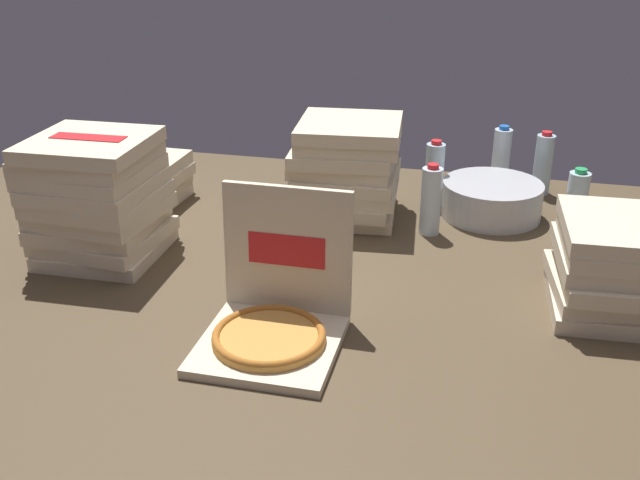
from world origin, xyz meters
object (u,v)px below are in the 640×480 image
Objects in this scene: pizza_stack_center_near at (131,182)px; water_bottle_1 at (501,158)px; pizza_stack_left_far at (346,169)px; ice_bucket at (492,199)px; water_bottle_4 at (434,174)px; pizza_stack_left_mid at (97,198)px; water_bottle_3 at (576,206)px; water_bottle_0 at (431,201)px; water_bottle_2 at (543,164)px; pizza_stack_center_far at (624,266)px; open_pizza_box at (275,313)px.

water_bottle_1 is at bearing 21.62° from pizza_stack_center_near.
water_bottle_1 is (0.53, 0.44, -0.06)m from pizza_stack_left_far.
ice_bucket is 1.43× the size of water_bottle_4.
pizza_stack_center_near is (-0.11, 0.42, -0.11)m from pizza_stack_left_mid.
water_bottle_0 is at bearing -171.86° from water_bottle_3.
pizza_stack_center_near is 1.55× the size of water_bottle_2.
ice_bucket is at bearing -17.25° from water_bottle_4.
water_bottle_2 reaches higher than pizza_stack_center_near.
pizza_stack_center_far is at bearing -13.42° from pizza_stack_center_near.
ice_bucket is 0.34m from water_bottle_2.
pizza_stack_center_far is 1.59× the size of water_bottle_3.
water_bottle_4 is (1.09, 0.27, 0.03)m from pizza_stack_center_near.
ice_bucket is 1.43× the size of water_bottle_0.
pizza_stack_left_mid is at bearing -75.17° from pizza_stack_center_near.
water_bottle_4 reaches higher than ice_bucket.
ice_bucket is at bearing 27.67° from pizza_stack_left_mid.
pizza_stack_center_near is at bearing -177.68° from water_bottle_3.
water_bottle_2 is at bearing 101.63° from pizza_stack_center_far.
open_pizza_box is 0.93× the size of pizza_stack_left_far.
pizza_stack_left_far is 0.54m from ice_bucket.
open_pizza_box reaches higher than water_bottle_0.
water_bottle_1 is 1.00× the size of water_bottle_3.
water_bottle_4 is at bearing -151.85° from water_bottle_2.
ice_bucket is (-0.36, 0.60, -0.07)m from pizza_stack_center_far.
ice_bucket is at bearing 62.15° from open_pizza_box.
water_bottle_1 is 0.35m from water_bottle_4.
open_pizza_box reaches higher than water_bottle_2.
pizza_stack_left_far is at bearing -150.27° from water_bottle_2.
pizza_stack_center_far is 1.59× the size of water_bottle_2.
water_bottle_4 is at bearing 73.89° from open_pizza_box.
pizza_stack_left_far is 0.69m from water_bottle_1.
ice_bucket is 0.23m from water_bottle_4.
water_bottle_0 is (-0.56, 0.40, -0.01)m from pizza_stack_center_far.
pizza_stack_center_far is 0.69m from water_bottle_0.
water_bottle_1 and water_bottle_2 have the same top height.
pizza_stack_center_near is 1.58m from water_bottle_3.
pizza_stack_left_far is 1.04× the size of pizza_stack_center_near.
ice_bucket is 1.43× the size of water_bottle_3.
water_bottle_2 is 1.00× the size of water_bottle_4.
water_bottle_3 is (0.78, -0.02, -0.06)m from pizza_stack_left_far.
water_bottle_4 is (0.98, 0.69, -0.08)m from pizza_stack_left_mid.
pizza_stack_left_mid is 1.03× the size of pizza_stack_center_near.
water_bottle_1 is (0.22, 0.53, 0.00)m from water_bottle_0.
open_pizza_box is 1.51× the size of water_bottle_2.
open_pizza_box is 0.87m from pizza_stack_left_far.
water_bottle_2 is (0.38, 0.49, 0.00)m from water_bottle_0.
water_bottle_2 is (0.69, 0.40, -0.06)m from pizza_stack_left_far.
pizza_stack_left_mid is 1.36m from ice_bucket.
water_bottle_1 reaches higher than ice_bucket.
water_bottle_0 is at bearing 67.65° from open_pizza_box.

